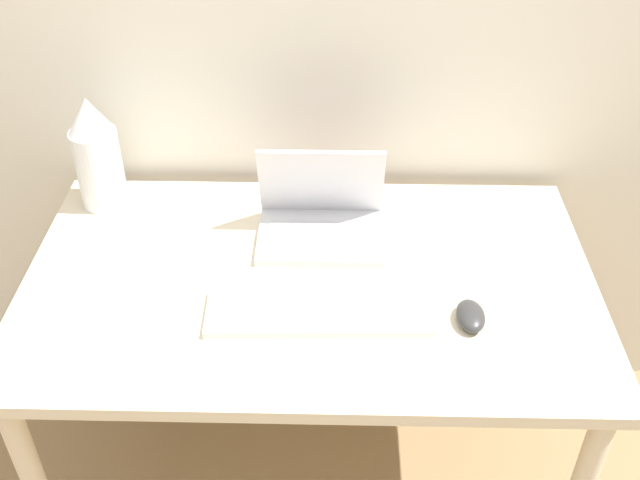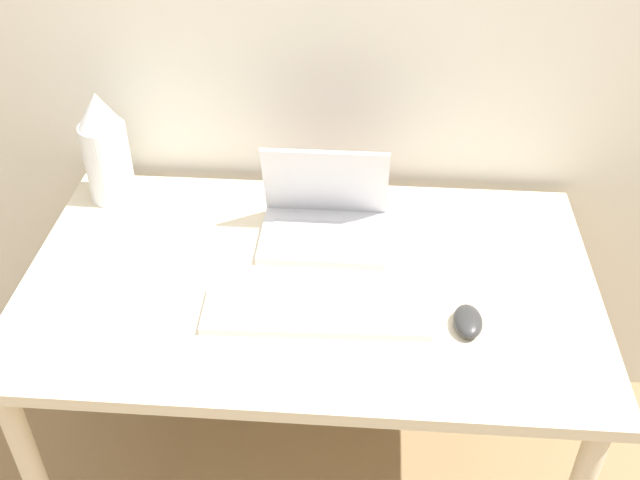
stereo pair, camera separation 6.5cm
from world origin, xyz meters
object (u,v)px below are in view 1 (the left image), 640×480
laptop (321,217)px  mouse (471,316)px  keyboard (319,312)px  vase (96,154)px

laptop → mouse: laptop is taller
laptop → keyboard: (0.00, -0.28, -0.04)m
mouse → keyboard: bearing=177.9°
mouse → laptop: bearing=136.8°
laptop → vase: (-0.55, 0.12, 0.09)m
mouse → vase: vase is taller
keyboard → mouse: 0.31m
laptop → vase: bearing=167.4°
keyboard → vase: bearing=143.5°
mouse → vase: 0.97m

